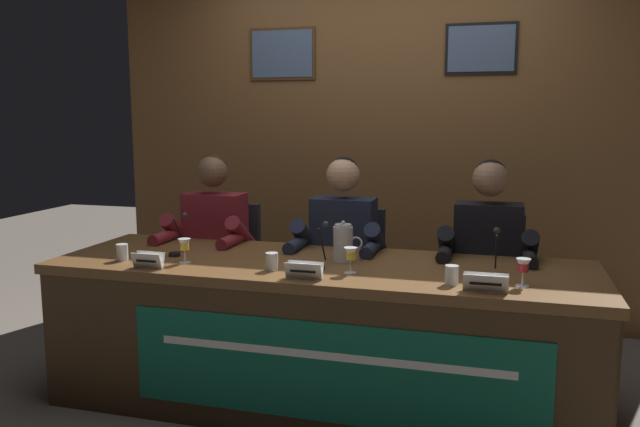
{
  "coord_description": "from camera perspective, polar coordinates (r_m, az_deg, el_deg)",
  "views": [
    {
      "loc": [
        0.86,
        -3.05,
        1.49
      ],
      "look_at": [
        0.0,
        0.0,
        0.99
      ],
      "focal_mm": 36.1,
      "sensor_mm": 36.0,
      "label": 1
    }
  ],
  "objects": [
    {
      "name": "conference_table",
      "position": [
        3.22,
        -0.47,
        -8.95
      ],
      "size": [
        2.73,
        0.87,
        0.74
      ],
      "color": "brown",
      "rests_on": "ground_plane"
    },
    {
      "name": "chair_center",
      "position": [
        3.91,
        2.48,
        -6.56
      ],
      "size": [
        0.44,
        0.45,
        0.92
      ],
      "color": "black",
      "rests_on": "ground_plane"
    },
    {
      "name": "microphone_center",
      "position": [
        3.13,
        0.08,
        -3.49
      ],
      "size": [
        0.06,
        0.17,
        0.22
      ],
      "color": "black",
      "rests_on": "conference_table"
    },
    {
      "name": "microphone_right",
      "position": [
        3.07,
        15.3,
        -4.06
      ],
      "size": [
        0.06,
        0.17,
        0.22
      ],
      "color": "black",
      "rests_on": "conference_table"
    },
    {
      "name": "juice_glass_right",
      "position": [
        2.92,
        17.57,
        -4.56
      ],
      "size": [
        0.06,
        0.06,
        0.12
      ],
      "color": "white",
      "rests_on": "conference_table"
    },
    {
      "name": "wall_back_panelled",
      "position": [
        4.67,
        5.17,
        6.55
      ],
      "size": [
        3.93,
        0.14,
        2.6
      ],
      "color": "brown",
      "rests_on": "ground_plane"
    },
    {
      "name": "chair_left",
      "position": [
        4.16,
        -8.47,
        -5.69
      ],
      "size": [
        0.44,
        0.45,
        0.92
      ],
      "color": "black",
      "rests_on": "ground_plane"
    },
    {
      "name": "microphone_left",
      "position": [
        3.5,
        -12.47,
        -2.39
      ],
      "size": [
        0.06,
        0.17,
        0.22
      ],
      "color": "black",
      "rests_on": "conference_table"
    },
    {
      "name": "panelist_right",
      "position": [
        3.55,
        14.58,
        -3.8
      ],
      "size": [
        0.51,
        0.48,
        1.25
      ],
      "color": "black",
      "rests_on": "ground_plane"
    },
    {
      "name": "water_cup_left",
      "position": [
        3.44,
        -17.13,
        -3.38
      ],
      "size": [
        0.06,
        0.06,
        0.08
      ],
      "color": "silver",
      "rests_on": "conference_table"
    },
    {
      "name": "nameplate_center",
      "position": [
        2.92,
        -1.42,
        -5.07
      ],
      "size": [
        0.17,
        0.06,
        0.08
      ],
      "color": "white",
      "rests_on": "conference_table"
    },
    {
      "name": "water_cup_right",
      "position": [
        2.89,
        11.6,
        -5.45
      ],
      "size": [
        0.06,
        0.06,
        0.08
      ],
      "color": "silver",
      "rests_on": "conference_table"
    },
    {
      "name": "juice_glass_left",
      "position": [
        3.3,
        -11.93,
        -2.84
      ],
      "size": [
        0.06,
        0.06,
        0.12
      ],
      "color": "white",
      "rests_on": "conference_table"
    },
    {
      "name": "panelist_left",
      "position": [
        3.92,
        -9.76,
        -2.45
      ],
      "size": [
        0.51,
        0.48,
        1.25
      ],
      "color": "black",
      "rests_on": "ground_plane"
    },
    {
      "name": "water_cup_center",
      "position": [
        3.1,
        -4.29,
        -4.35
      ],
      "size": [
        0.06,
        0.06,
        0.08
      ],
      "color": "silver",
      "rests_on": "conference_table"
    },
    {
      "name": "chair_right",
      "position": [
        3.81,
        14.49,
        -7.23
      ],
      "size": [
        0.44,
        0.45,
        0.92
      ],
      "color": "black",
      "rests_on": "ground_plane"
    },
    {
      "name": "juice_glass_center",
      "position": [
        3.02,
        2.72,
        -3.73
      ],
      "size": [
        0.06,
        0.06,
        0.12
      ],
      "color": "white",
      "rests_on": "conference_table"
    },
    {
      "name": "nameplate_left",
      "position": [
        3.23,
        -15.0,
        -4.02
      ],
      "size": [
        0.15,
        0.06,
        0.08
      ],
      "color": "white",
      "rests_on": "conference_table"
    },
    {
      "name": "nameplate_right",
      "position": [
        2.8,
        14.47,
        -5.97
      ],
      "size": [
        0.19,
        0.06,
        0.08
      ],
      "color": "white",
      "rests_on": "conference_table"
    },
    {
      "name": "water_pitcher_central",
      "position": [
        3.26,
        2.08,
        -2.63
      ],
      "size": [
        0.15,
        0.1,
        0.21
      ],
      "color": "silver",
      "rests_on": "conference_table"
    },
    {
      "name": "panelist_center",
      "position": [
        3.65,
        1.78,
        -3.16
      ],
      "size": [
        0.51,
        0.48,
        1.25
      ],
      "color": "black",
      "rests_on": "ground_plane"
    },
    {
      "name": "ground_plane",
      "position": [
        3.5,
        0.0,
        -16.29
      ],
      "size": [
        12.0,
        12.0,
        0.0
      ],
      "primitive_type": "plane",
      "color": "#70665B"
    }
  ]
}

